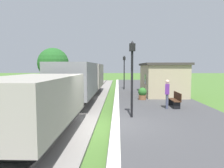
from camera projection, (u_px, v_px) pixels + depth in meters
name	position (u px, v px, depth m)	size (l,w,h in m)	color
ground_plane	(106.00, 129.00, 8.78)	(160.00, 160.00, 0.00)	#47702D
platform_slab	(180.00, 127.00, 8.67)	(6.00, 60.00, 0.25)	#424244
platform_edge_stripe	(116.00, 123.00, 8.75)	(0.36, 60.00, 0.01)	silver
track_ballast	(52.00, 127.00, 8.85)	(3.80, 60.00, 0.12)	gray
rail_near	(68.00, 124.00, 8.81)	(0.07, 60.00, 0.14)	slate
rail_far	(36.00, 124.00, 8.86)	(0.07, 60.00, 0.14)	slate
freight_train	(76.00, 83.00, 13.97)	(2.50, 19.40, 2.72)	gray
station_hut	(162.00, 79.00, 17.78)	(3.50, 5.80, 2.78)	tan
bench_near_hut	(175.00, 99.00, 12.23)	(0.42, 1.50, 0.91)	#422819
person_waiting	(167.00, 93.00, 11.76)	(0.33, 0.43, 1.71)	#474C66
potted_planter	(142.00, 93.00, 15.04)	(0.64, 0.64, 0.92)	brown
lamp_post_near	(132.00, 65.00, 9.58)	(0.28, 0.28, 3.70)	black
lamp_post_far	(124.00, 66.00, 21.73)	(0.28, 0.28, 3.70)	black
tree_trackside_far	(53.00, 63.00, 20.06)	(3.08, 3.08, 4.60)	#4C3823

